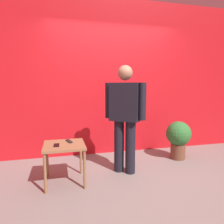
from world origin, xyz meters
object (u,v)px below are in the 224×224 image
object	(u,v)px
standing_person	(125,114)
potted_plant	(178,137)
cell_phone	(57,145)
tv_remote	(69,141)
side_table	(64,150)

from	to	relation	value
standing_person	potted_plant	world-z (taller)	standing_person
cell_phone	tv_remote	xyz separation A→B (m)	(0.17, 0.14, 0.01)
potted_plant	side_table	bearing A→B (deg)	-167.35
side_table	tv_remote	bearing A→B (deg)	56.56
tv_remote	side_table	bearing A→B (deg)	-138.99
cell_phone	tv_remote	distance (m)	0.22
standing_person	tv_remote	bearing A→B (deg)	-177.41
tv_remote	potted_plant	xyz separation A→B (m)	(1.95, 0.35, -0.14)
standing_person	cell_phone	bearing A→B (deg)	-169.79
standing_person	potted_plant	size ratio (longest dim) A/B	2.36
cell_phone	tv_remote	bearing A→B (deg)	42.48
tv_remote	cell_phone	bearing A→B (deg)	-155.38
tv_remote	potted_plant	bearing A→B (deg)	-5.43
cell_phone	potted_plant	world-z (taller)	potted_plant
side_table	tv_remote	size ratio (longest dim) A/B	3.19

